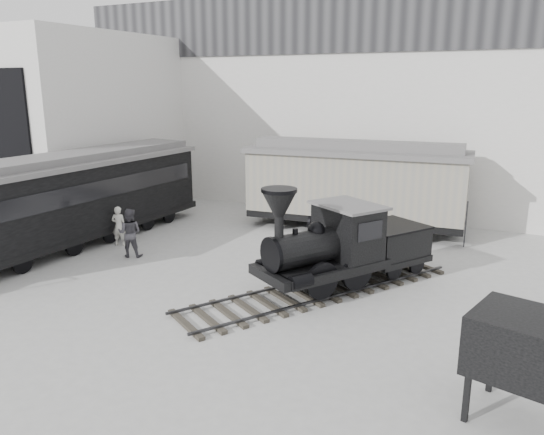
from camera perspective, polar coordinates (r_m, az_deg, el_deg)
The scene contains 9 objects.
ground at distance 15.23m, azimuth -4.50°, elevation -11.34°, with size 90.00×90.00×0.00m, color #9E9E9B.
north_wall at distance 27.74m, azimuth 11.28°, elevation 11.85°, with size 34.00×2.51×11.00m.
west_pavilion at distance 30.68m, azimuth -19.16°, elevation 9.57°, with size 7.00×12.11×9.00m.
locomotive at distance 17.44m, azimuth 7.20°, elevation -3.50°, with size 7.04×9.52×3.49m.
boxcar at distance 24.46m, azimuth 8.92°, elevation 3.63°, with size 10.21×3.90×4.09m.
passenger_coach at distance 23.48m, azimuth -19.89°, elevation 2.05°, with size 3.49×13.40×3.55m.
visitor_a at distance 22.84m, azimuth -16.15°, elevation -0.88°, with size 0.61×0.40×1.67m, color silver.
visitor_b at distance 21.22m, azimuth -15.05°, elevation -1.60°, with size 0.93×0.72×1.91m, color #424047.
coal_hopper at distance 11.68m, azimuth 25.82°, elevation -13.13°, with size 2.43×2.16×2.25m.
Camera 1 is at (6.98, -11.84, 6.55)m, focal length 35.00 mm.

